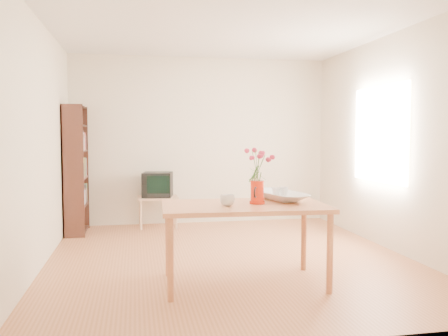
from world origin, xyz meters
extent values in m
plane|color=#9F5E38|center=(0.00, 0.00, 0.00)|extent=(4.50, 4.50, 0.00)
plane|color=white|center=(0.00, 0.00, 2.60)|extent=(4.50, 4.50, 0.00)
plane|color=beige|center=(0.00, 2.25, 1.30)|extent=(4.00, 0.00, 4.00)
plane|color=beige|center=(0.00, -2.25, 1.30)|extent=(4.00, 0.00, 4.00)
plane|color=beige|center=(-2.00, 0.00, 1.30)|extent=(0.00, 4.50, 4.50)
plane|color=beige|center=(2.00, 0.00, 1.30)|extent=(0.00, 4.50, 4.50)
plane|color=white|center=(1.98, 0.30, 1.40)|extent=(0.00, 1.30, 1.30)
cube|color=#B3663D|center=(-0.05, -0.94, 0.73)|extent=(1.54, 0.93, 0.04)
cylinder|color=#B3663D|center=(-0.75, -1.28, 0.35)|extent=(0.06, 0.06, 0.71)
cylinder|color=#B3663D|center=(0.63, -1.34, 0.35)|extent=(0.06, 0.06, 0.71)
cylinder|color=#B3663D|center=(-0.72, -0.54, 0.35)|extent=(0.06, 0.06, 0.71)
cylinder|color=#B3663D|center=(0.66, -0.60, 0.35)|extent=(0.06, 0.06, 0.71)
cube|color=tan|center=(-0.70, 1.97, 0.45)|extent=(0.60, 0.45, 0.03)
cylinder|color=tan|center=(-0.96, 1.78, 0.22)|extent=(0.04, 0.04, 0.43)
cylinder|color=tan|center=(-0.44, 1.78, 0.22)|extent=(0.04, 0.04, 0.43)
cylinder|color=tan|center=(-0.96, 2.15, 0.22)|extent=(0.04, 0.04, 0.43)
cylinder|color=tan|center=(-0.44, 2.15, 0.22)|extent=(0.04, 0.04, 0.43)
cube|color=black|center=(-1.85, 1.41, 0.90)|extent=(0.28, 0.02, 1.80)
cube|color=black|center=(-1.85, 2.09, 0.90)|extent=(0.28, 0.03, 1.80)
cube|color=black|center=(-1.98, 1.75, 0.90)|extent=(0.02, 0.70, 1.80)
cube|color=black|center=(-1.85, 1.75, 0.04)|extent=(0.27, 0.65, 0.02)
cube|color=black|center=(-1.85, 1.75, 0.40)|extent=(0.27, 0.65, 0.02)
cube|color=black|center=(-1.85, 1.75, 0.78)|extent=(0.27, 0.65, 0.02)
cube|color=black|center=(-1.85, 1.75, 1.16)|extent=(0.27, 0.65, 0.02)
cube|color=black|center=(-1.85, 1.75, 1.52)|extent=(0.27, 0.65, 0.02)
cube|color=black|center=(-1.85, 1.75, 1.78)|extent=(0.27, 0.65, 0.02)
cylinder|color=red|center=(0.08, -0.92, 0.85)|extent=(0.12, 0.12, 0.21)
cylinder|color=red|center=(0.08, -0.92, 0.76)|extent=(0.14, 0.14, 0.02)
cylinder|color=red|center=(0.08, -0.92, 0.96)|extent=(0.13, 0.13, 0.01)
cone|color=red|center=(0.11, -0.97, 0.94)|extent=(0.07, 0.08, 0.06)
torus|color=black|center=(0.05, -0.85, 0.86)|extent=(0.06, 0.10, 0.10)
imported|color=white|center=(-0.22, -1.02, 0.80)|extent=(0.15, 0.15, 0.10)
imported|color=white|center=(0.37, -0.72, 0.99)|extent=(0.61, 0.61, 0.48)
imported|color=white|center=(0.33, -0.72, 0.94)|extent=(0.10, 0.10, 0.07)
imported|color=white|center=(0.41, -0.70, 0.94)|extent=(0.10, 0.10, 0.07)
cube|color=black|center=(-0.70, 1.97, 0.64)|extent=(0.49, 0.46, 0.37)
cube|color=black|center=(-0.70, 2.04, 0.66)|extent=(0.33, 0.26, 0.26)
cube|color=black|center=(-0.70, 1.77, 0.66)|extent=(0.33, 0.07, 0.26)
camera|label=1|loc=(-1.03, -5.17, 1.39)|focal=38.00mm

